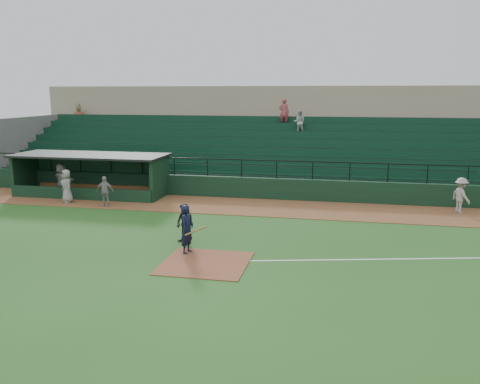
# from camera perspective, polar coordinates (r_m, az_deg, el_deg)

# --- Properties ---
(ground) EXTENTS (90.00, 90.00, 0.00)m
(ground) POSITION_cam_1_polar(r_m,az_deg,el_deg) (18.72, -3.16, -7.16)
(ground) COLOR #22511A
(ground) RESTS_ON ground
(warning_track) EXTENTS (40.00, 4.00, 0.03)m
(warning_track) POSITION_cam_1_polar(r_m,az_deg,el_deg) (26.24, 1.34, -1.71)
(warning_track) COLOR brown
(warning_track) RESTS_ON ground
(home_plate_dirt) EXTENTS (3.00, 3.00, 0.03)m
(home_plate_dirt) POSITION_cam_1_polar(r_m,az_deg,el_deg) (17.80, -4.00, -8.11)
(home_plate_dirt) COLOR brown
(home_plate_dirt) RESTS_ON ground
(foul_line) EXTENTS (17.49, 4.44, 0.01)m
(foul_line) POSITION_cam_1_polar(r_m,az_deg,el_deg) (19.56, 21.30, -7.11)
(foul_line) COLOR white
(foul_line) RESTS_ON ground
(stadium_structure) EXTENTS (38.00, 13.08, 6.40)m
(stadium_structure) POSITION_cam_1_polar(r_m,az_deg,el_deg) (34.11, 3.96, 5.20)
(stadium_structure) COLOR black
(stadium_structure) RESTS_ON ground
(dugout) EXTENTS (8.90, 3.20, 2.42)m
(dugout) POSITION_cam_1_polar(r_m,az_deg,el_deg) (30.67, -16.32, 2.25)
(dugout) COLOR black
(dugout) RESTS_ON ground
(batter_at_plate) EXTENTS (1.07, 0.74, 1.85)m
(batter_at_plate) POSITION_cam_1_polar(r_m,az_deg,el_deg) (18.67, -6.06, -4.29)
(batter_at_plate) COLOR black
(batter_at_plate) RESTS_ON ground
(umpire) EXTENTS (0.98, 0.91, 1.61)m
(umpire) POSITION_cam_1_polar(r_m,az_deg,el_deg) (19.91, -6.33, -3.66)
(umpire) COLOR black
(umpire) RESTS_ON ground
(runner) EXTENTS (1.12, 1.32, 1.78)m
(runner) POSITION_cam_1_polar(r_m,az_deg,el_deg) (26.98, 23.96, -0.36)
(runner) COLOR #9F9B95
(runner) RESTS_ON warning_track
(dugout_player_a) EXTENTS (0.98, 0.50, 1.60)m
(dugout_player_a) POSITION_cam_1_polar(r_m,az_deg,el_deg) (27.17, -15.21, 0.10)
(dugout_player_a) COLOR #9C9792
(dugout_player_a) RESTS_ON warning_track
(dugout_player_b) EXTENTS (1.05, 1.01, 1.81)m
(dugout_player_b) POSITION_cam_1_polar(r_m,az_deg,el_deg) (28.64, -19.20, 0.65)
(dugout_player_b) COLOR gray
(dugout_player_b) RESTS_ON warning_track
(dugout_player_c) EXTENTS (1.85, 1.40, 1.95)m
(dugout_player_c) POSITION_cam_1_polar(r_m,az_deg,el_deg) (30.38, -19.70, 1.33)
(dugout_player_c) COLOR gray
(dugout_player_c) RESTS_ON warning_track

